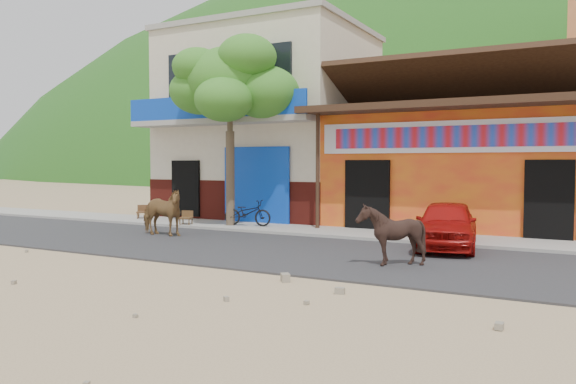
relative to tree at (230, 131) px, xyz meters
The scene contains 13 objects.
ground 8.03m from the tree, 51.58° to the right, with size 120.00×120.00×0.00m, color #9E825B.
road 6.45m from the tree, 35.66° to the right, with size 60.00×5.00×0.04m, color #28282B.
sidewalk 5.53m from the tree, ahead, with size 60.00×2.00×0.12m, color gray.
dance_club 7.93m from the tree, 32.47° to the left, with size 8.00×6.00×3.60m, color orange.
cafe_building 4.31m from the tree, 102.09° to the left, with size 7.00×6.00×7.00m, color beige.
hillside 64.97m from the tree, 85.90° to the left, with size 100.00×40.00×24.00m, color #194C14.
tree is the anchor object (origin of this frame).
cow_tan 3.60m from the tree, 103.16° to the right, with size 0.73×1.59×1.34m, color brown.
cow_dark 8.11m from the tree, 31.33° to the right, with size 1.01×1.14×1.26m, color black.
red_car 7.59m from the tree, ahead, with size 1.38×3.42×1.17m, color #A70E0B.
scooter 2.66m from the tree, ahead, with size 0.55×1.58×0.83m, color black.
cafe_chair_left 2.99m from the tree, 160.35° to the right, with size 0.38×0.38×0.82m, color #4A2B18, non-canonical shape.
cafe_chair_right 4.78m from the tree, behind, with size 0.42×0.42×0.89m, color #4B2419, non-canonical shape.
Camera 1 is at (5.47, -9.13, 2.12)m, focal length 35.00 mm.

